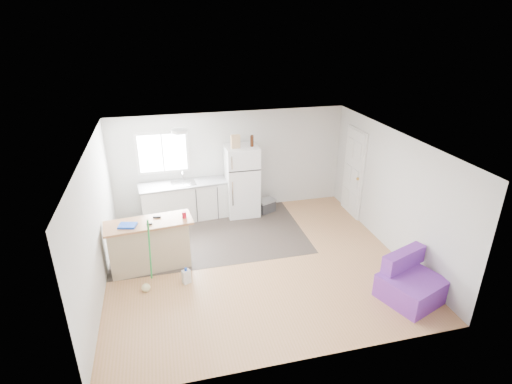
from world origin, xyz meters
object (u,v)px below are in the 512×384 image
peninsula (150,245)px  blue_tray (128,226)px  mop (147,279)px  bottle_right (252,140)px  cleaner_jug (186,276)px  red_cup (184,215)px  kitchen_cabinets (185,201)px  bottle_left (252,141)px  cooler (266,206)px  cardboard_box (235,141)px  purple_seat (410,283)px  refrigerator (242,181)px

peninsula → blue_tray: 0.60m
mop → bottle_right: bottle_right is taller
cleaner_jug → red_cup: (0.08, 0.67, 0.88)m
kitchen_cabinets → bottle_left: (1.57, -0.12, 1.35)m
peninsula → bottle_right: (2.39, 1.81, 1.32)m
red_cup → bottle_left: 2.56m
kitchen_cabinets → peninsula: kitchen_cabinets is taller
mop → blue_tray: size_ratio=4.63×
cooler → blue_tray: blue_tray is taller
red_cup → blue_tray: size_ratio=0.40×
cooler → cardboard_box: (-0.73, -0.02, 1.66)m
purple_seat → blue_tray: size_ratio=3.80×
refrigerator → mop: refrigerator is taller
mop → cleaner_jug: bearing=-9.0°
cleaner_jug → mop: 0.68m
peninsula → cleaner_jug: 0.96m
cooler → bottle_left: bearing=155.5°
peninsula → cleaner_jug: bearing=-53.8°
purple_seat → bottle_left: bottle_left is taller
kitchen_cabinets → mop: bearing=-113.8°
kitchen_cabinets → refrigerator: bearing=-7.6°
peninsula → cooler: size_ratio=3.23×
blue_tray → peninsula: bearing=15.4°
refrigerator → purple_seat: 4.33m
bottle_right → mop: bearing=-134.4°
peninsula → bottle_left: 3.23m
red_cup → cardboard_box: (1.32, 1.73, 0.81)m
cooler → kitchen_cabinets: bearing=152.3°
cooler → bottle_right: bottle_right is taller
kitchen_cabinets → blue_tray: (-1.12, -1.97, 0.52)m
bottle_right → blue_tray: bearing=-145.0°
refrigerator → bottle_right: (0.24, -0.01, 0.96)m
peninsula → cooler: bearing=27.0°
cooler → bottle_right: size_ratio=1.99×
purple_seat → red_cup: bearing=130.6°
cooler → purple_seat: size_ratio=0.44×
red_cup → bottle_right: size_ratio=0.48×
kitchen_cabinets → cardboard_box: cardboard_box is taller
kitchen_cabinets → peninsula: size_ratio=1.27×
peninsula → mop: 0.75m
blue_tray → cleaner_jug: bearing=-31.8°
peninsula → blue_tray: (-0.33, -0.09, 0.49)m
bottle_left → blue_tray: bearing=-145.6°
cooler → purple_seat: 3.99m
refrigerator → bottle_left: bearing=-16.3°
purple_seat → blue_tray: (-4.53, 1.86, 0.71)m
blue_tray → bottle_left: bottle_left is taller
refrigerator → red_cup: size_ratio=13.96×
refrigerator → bottle_right: bearing=-2.9°
mop → peninsula: bearing=72.2°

